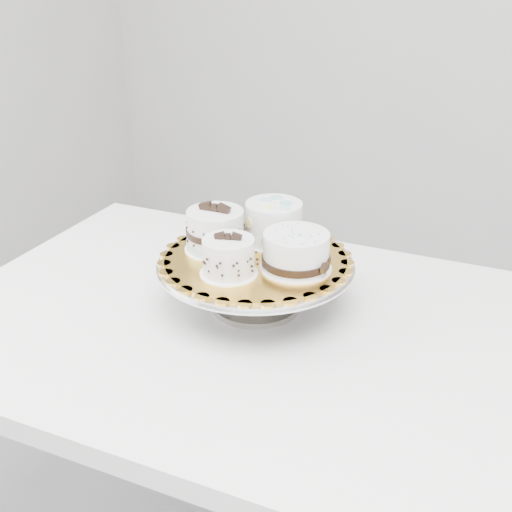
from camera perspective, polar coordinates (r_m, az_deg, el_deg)
The scene contains 7 objects.
table at distance 1.24m, azimuth 0.29°, elevation -8.80°, with size 1.31×0.97×0.75m.
cake_stand at distance 1.21m, azimuth -0.03°, elevation -1.71°, with size 0.37×0.37×0.10m.
cake_board at distance 1.20m, azimuth -0.03°, elevation -0.26°, with size 0.34×0.34×0.01m, color orange.
cake_swirl at distance 1.13m, azimuth -2.45°, elevation -0.13°, with size 0.12×0.12×0.08m.
cake_banded at distance 1.22m, azimuth -3.62°, elevation 2.16°, with size 0.12×0.12×0.10m.
cake_dots at distance 1.25m, azimuth 1.58°, elevation 3.03°, with size 0.13×0.13×0.08m.
cake_ribbon at distance 1.15m, azimuth 3.64°, elevation 0.32°, with size 0.14×0.14×0.07m.
Camera 1 is at (0.66, -0.83, 1.38)m, focal length 45.00 mm.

